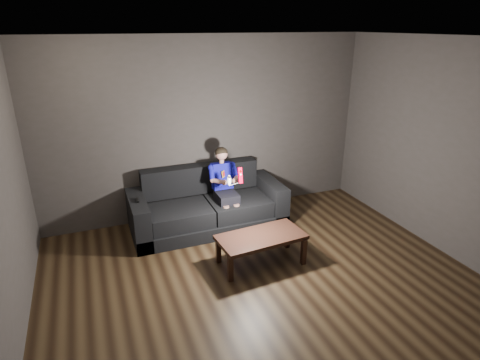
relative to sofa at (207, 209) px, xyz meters
name	(u,v)px	position (x,y,z in m)	size (l,w,h in m)	color
floor	(279,304)	(0.19, -2.00, -0.28)	(5.00, 5.00, 0.00)	black
back_wall	(208,129)	(0.19, 0.50, 1.07)	(5.00, 0.04, 2.70)	#3B3633
right_wall	(475,158)	(2.69, -2.00, 1.07)	(0.04, 5.00, 2.70)	#3B3633
ceiling	(291,39)	(0.19, -2.00, 2.42)	(5.00, 5.00, 0.02)	beige
sofa	(207,209)	(0.00, 0.00, 0.00)	(2.21, 0.95, 0.85)	black
child	(224,181)	(0.25, -0.06, 0.43)	(0.43, 0.53, 1.07)	black
wii_remote_red	(240,175)	(0.33, -0.48, 0.65)	(0.05, 0.08, 0.22)	red
nunchuk_white	(229,180)	(0.18, -0.47, 0.60)	(0.08, 0.10, 0.15)	white
wii_remote_black	(137,200)	(-0.99, -0.08, 0.34)	(0.04, 0.14, 0.03)	black
coffee_table	(261,239)	(0.33, -1.20, 0.06)	(1.11, 0.62, 0.39)	black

